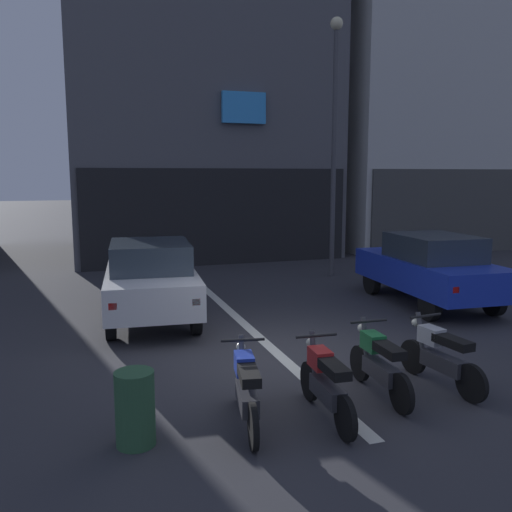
# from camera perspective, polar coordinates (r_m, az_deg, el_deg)

# --- Properties ---
(ground_plane) EXTENTS (120.00, 120.00, 0.00)m
(ground_plane) POSITION_cam_1_polar(r_m,az_deg,el_deg) (9.00, 2.77, -10.75)
(ground_plane) COLOR #333338
(lane_centre_line) EXTENTS (0.20, 18.00, 0.01)m
(lane_centre_line) POSITION_cam_1_polar(r_m,az_deg,el_deg) (14.56, -5.74, -3.23)
(lane_centre_line) COLOR silver
(lane_centre_line) RESTS_ON ground
(building_mid_block) EXTENTS (9.36, 7.84, 15.78)m
(building_mid_block) POSITION_cam_1_polar(r_m,az_deg,el_deg) (22.14, -6.66, 21.32)
(building_mid_block) COLOR #56565B
(building_mid_block) RESTS_ON ground
(building_far_right) EXTENTS (10.69, 8.22, 19.10)m
(building_far_right) POSITION_cam_1_polar(r_m,az_deg,el_deg) (26.82, 18.26, 22.34)
(building_far_right) COLOR silver
(building_far_right) RESTS_ON ground
(car_white_crossing_near) EXTENTS (2.12, 4.24, 1.64)m
(car_white_crossing_near) POSITION_cam_1_polar(r_m,az_deg,el_deg) (11.27, -11.16, -2.28)
(car_white_crossing_near) COLOR black
(car_white_crossing_near) RESTS_ON ground
(car_blue_parked_kerbside) EXTENTS (2.02, 4.20, 1.64)m
(car_blue_parked_kerbside) POSITION_cam_1_polar(r_m,az_deg,el_deg) (12.99, 18.01, -1.11)
(car_blue_parked_kerbside) COLOR black
(car_blue_parked_kerbside) RESTS_ON ground
(car_silver_down_street) EXTENTS (2.09, 4.23, 1.64)m
(car_silver_down_street) POSITION_cam_1_polar(r_m,az_deg,el_deg) (21.44, -6.00, 2.96)
(car_silver_down_street) COLOR black
(car_silver_down_street) RESTS_ON ground
(street_lamp) EXTENTS (0.36, 0.36, 7.34)m
(street_lamp) POSITION_cam_1_polar(r_m,az_deg,el_deg) (15.94, 8.35, 13.72)
(street_lamp) COLOR #47474C
(street_lamp) RESTS_ON ground
(motorcycle_blue_row_leftmost) EXTENTS (0.55, 1.66, 0.98)m
(motorcycle_blue_row_leftmost) POSITION_cam_1_polar(r_m,az_deg,el_deg) (6.59, -1.05, -13.92)
(motorcycle_blue_row_leftmost) COLOR black
(motorcycle_blue_row_leftmost) RESTS_ON ground
(motorcycle_red_row_left_mid) EXTENTS (0.55, 1.67, 0.98)m
(motorcycle_red_row_left_mid) POSITION_cam_1_polar(r_m,az_deg,el_deg) (6.82, 7.43, -13.20)
(motorcycle_red_row_left_mid) COLOR black
(motorcycle_red_row_left_mid) RESTS_ON ground
(motorcycle_green_row_centre) EXTENTS (0.55, 1.67, 0.98)m
(motorcycle_green_row_centre) POSITION_cam_1_polar(r_m,az_deg,el_deg) (7.59, 12.96, -11.04)
(motorcycle_green_row_centre) COLOR black
(motorcycle_green_row_centre) RESTS_ON ground
(motorcycle_silver_row_right_mid) EXTENTS (0.55, 1.67, 0.98)m
(motorcycle_silver_row_right_mid) POSITION_cam_1_polar(r_m,az_deg,el_deg) (8.13, 19.01, -9.98)
(motorcycle_silver_row_right_mid) COLOR black
(motorcycle_silver_row_right_mid) RESTS_ON ground
(trash_bin) EXTENTS (0.44, 0.44, 0.85)m
(trash_bin) POSITION_cam_1_polar(r_m,az_deg,el_deg) (6.31, -12.75, -15.54)
(trash_bin) COLOR #2D5938
(trash_bin) RESTS_ON ground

